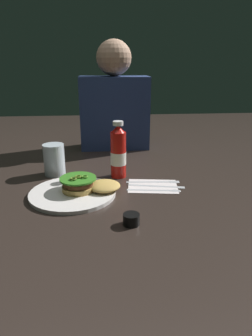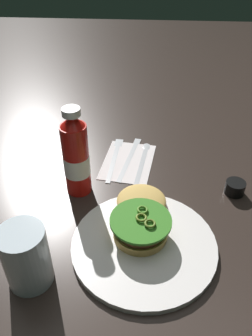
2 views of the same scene
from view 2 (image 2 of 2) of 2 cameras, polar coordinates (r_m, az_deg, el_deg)
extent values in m
plane|color=#2C231E|center=(0.81, -1.32, -4.46)|extent=(3.00, 3.00, 0.00)
cylinder|color=white|center=(0.70, 3.00, -12.62)|extent=(0.29, 0.29, 0.01)
cylinder|color=tan|center=(0.70, 2.39, -10.59)|extent=(0.11, 0.11, 0.02)
cylinder|color=#512D19|center=(0.69, 2.42, -9.66)|extent=(0.10, 0.10, 0.02)
cylinder|color=red|center=(0.68, 2.45, -9.03)|extent=(0.09, 0.09, 0.01)
cylinder|color=#32771F|center=(0.68, 2.46, -8.69)|extent=(0.12, 0.12, 0.01)
torus|color=#566F22|center=(0.66, 4.00, -9.18)|extent=(0.02, 0.02, 0.01)
torus|color=#477B20|center=(0.69, 2.76, -6.95)|extent=(0.02, 0.02, 0.01)
torus|color=#58711F|center=(0.67, 2.56, -8.23)|extent=(0.02, 0.02, 0.01)
ellipsoid|color=tan|center=(0.76, 2.57, -5.45)|extent=(0.11, 0.11, 0.03)
cylinder|color=#B7140E|center=(0.78, -8.24, 1.36)|extent=(0.06, 0.06, 0.18)
cone|color=#B7140E|center=(0.72, -8.95, 7.77)|extent=(0.05, 0.05, 0.03)
cylinder|color=white|center=(0.71, -9.11, 9.19)|extent=(0.04, 0.04, 0.02)
cylinder|color=white|center=(0.79, -8.15, 0.59)|extent=(0.06, 0.06, 0.05)
cylinder|color=silver|center=(0.64, -16.24, -13.97)|extent=(0.08, 0.08, 0.12)
cylinder|color=black|center=(0.85, 17.62, -3.12)|extent=(0.05, 0.05, 0.03)
cube|color=white|center=(0.91, 0.33, 1.09)|extent=(0.19, 0.15, 0.00)
cube|color=silver|center=(0.90, 2.69, 0.97)|extent=(0.18, 0.04, 0.00)
ellipsoid|color=silver|center=(0.97, 3.43, 3.66)|extent=(0.04, 0.03, 0.00)
cube|color=silver|center=(0.91, 0.33, 1.26)|extent=(0.18, 0.05, 0.00)
cube|color=silver|center=(0.97, 1.49, 3.78)|extent=(0.08, 0.03, 0.00)
cube|color=silver|center=(0.92, -2.00, 1.55)|extent=(0.19, 0.03, 0.00)
cube|color=silver|center=(0.98, -1.21, 4.37)|extent=(0.04, 0.02, 0.00)
camera|label=1|loc=(1.10, 65.15, 10.56)|focal=32.27mm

